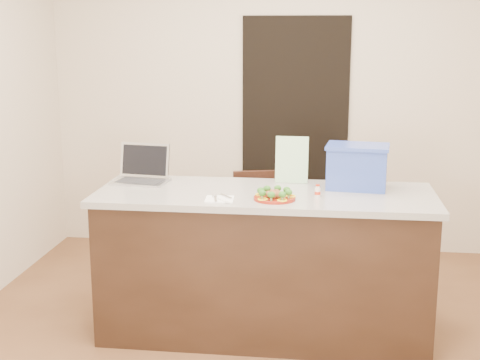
# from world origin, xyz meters

# --- Properties ---
(ground) EXTENTS (4.00, 4.00, 0.00)m
(ground) POSITION_xyz_m (0.00, 0.00, 0.00)
(ground) COLOR brown
(ground) RESTS_ON ground
(room_shell) EXTENTS (4.00, 4.00, 4.00)m
(room_shell) POSITION_xyz_m (0.00, 0.00, 1.62)
(room_shell) COLOR white
(room_shell) RESTS_ON ground
(doorway) EXTENTS (0.90, 0.02, 2.00)m
(doorway) POSITION_xyz_m (0.10, 1.98, 1.00)
(doorway) COLOR black
(doorway) RESTS_ON ground
(island) EXTENTS (2.06, 0.76, 0.92)m
(island) POSITION_xyz_m (0.00, 0.25, 0.46)
(island) COLOR black
(island) RESTS_ON ground
(plate) EXTENTS (0.25, 0.25, 0.02)m
(plate) POSITION_xyz_m (0.07, 0.07, 0.93)
(plate) COLOR maroon
(plate) RESTS_ON island
(meatballs) EXTENTS (0.10, 0.10, 0.04)m
(meatballs) POSITION_xyz_m (0.08, 0.07, 0.95)
(meatballs) COLOR brown
(meatballs) RESTS_ON plate
(broccoli) EXTENTS (0.21, 0.21, 0.04)m
(broccoli) POSITION_xyz_m (0.07, 0.07, 0.97)
(broccoli) COLOR #215416
(broccoli) RESTS_ON plate
(pepper_rings) EXTENTS (0.24, 0.24, 0.01)m
(pepper_rings) POSITION_xyz_m (0.07, 0.07, 0.94)
(pepper_rings) COLOR yellow
(pepper_rings) RESTS_ON plate
(napkin) EXTENTS (0.17, 0.17, 0.01)m
(napkin) POSITION_xyz_m (-0.25, 0.03, 0.92)
(napkin) COLOR white
(napkin) RESTS_ON island
(fork) EXTENTS (0.04, 0.17, 0.00)m
(fork) POSITION_xyz_m (-0.27, 0.04, 0.93)
(fork) COLOR #B2B2B6
(fork) RESTS_ON napkin
(knife) EXTENTS (0.09, 0.20, 0.01)m
(knife) POSITION_xyz_m (-0.22, 0.01, 0.93)
(knife) COLOR white
(knife) RESTS_ON napkin
(yogurt_bottle) EXTENTS (0.04, 0.04, 0.07)m
(yogurt_bottle) POSITION_xyz_m (0.32, 0.17, 0.95)
(yogurt_bottle) COLOR silver
(yogurt_bottle) RESTS_ON island
(laptop) EXTENTS (0.37, 0.31, 0.24)m
(laptop) POSITION_xyz_m (-0.82, 0.45, 0.98)
(laptop) COLOR #B7B9BD
(laptop) RESTS_ON island
(leaflet) EXTENTS (0.21, 0.05, 0.30)m
(leaflet) POSITION_xyz_m (0.15, 0.53, 1.07)
(leaflet) COLOR white
(leaflet) RESTS_ON island
(blue_box) EXTENTS (0.41, 0.31, 0.27)m
(blue_box) POSITION_xyz_m (0.56, 0.42, 1.06)
(blue_box) COLOR #2D45A2
(blue_box) RESTS_ON island
(chair) EXTENTS (0.48, 0.48, 0.89)m
(chair) POSITION_xyz_m (-0.10, 0.89, 0.51)
(chair) COLOR #381B10
(chair) RESTS_ON ground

